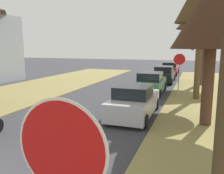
% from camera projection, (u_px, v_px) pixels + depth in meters
% --- Properties ---
extents(stop_sign_far, '(0.81, 0.68, 2.92)m').
position_uv_depth(stop_sign_far, '(179.00, 65.00, 16.15)').
color(stop_sign_far, '#9EA0A5').
rests_on(stop_sign_far, grass_verge_right).
extents(street_tree_right_mid_a, '(3.30, 3.30, 6.17)m').
position_uv_depth(street_tree_right_mid_a, '(213.00, 15.00, 9.49)').
color(street_tree_right_mid_a, '#4F3424').
rests_on(street_tree_right_mid_a, grass_verge_right).
extents(street_tree_right_far, '(4.63, 4.63, 7.62)m').
position_uv_depth(street_tree_right_far, '(204.00, 13.00, 20.04)').
color(street_tree_right_far, '#4F362C').
rests_on(street_tree_right_far, grass_verge_right).
extents(parked_sedan_silver, '(1.98, 4.42, 1.57)m').
position_uv_depth(parked_sedan_silver, '(134.00, 102.00, 11.56)').
color(parked_sedan_silver, '#BCBCC1').
rests_on(parked_sedan_silver, ground).
extents(parked_sedan_green, '(1.98, 4.42, 1.57)m').
position_uv_depth(parked_sedan_green, '(150.00, 83.00, 17.40)').
color(parked_sedan_green, '#28663D').
rests_on(parked_sedan_green, ground).
extents(parked_sedan_black, '(1.98, 4.42, 1.57)m').
position_uv_depth(parked_sedan_black, '(164.00, 75.00, 22.82)').
color(parked_sedan_black, black).
rests_on(parked_sedan_black, ground).
extents(parked_sedan_red, '(1.98, 4.42, 1.57)m').
position_uv_depth(parked_sedan_red, '(170.00, 69.00, 28.85)').
color(parked_sedan_red, red).
rests_on(parked_sedan_red, ground).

